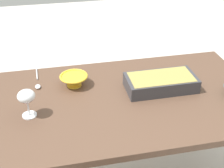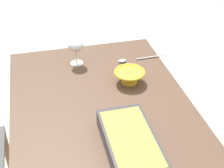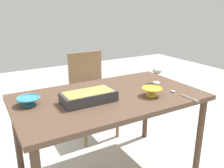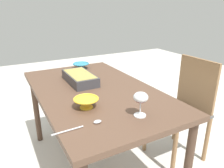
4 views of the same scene
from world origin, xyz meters
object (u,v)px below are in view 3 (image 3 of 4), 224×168
at_px(dining_table, 109,104).
at_px(serving_spoon, 179,93).
at_px(chair, 90,90).
at_px(casserole_dish, 89,96).
at_px(small_bowl, 152,91).
at_px(wine_glass, 157,71).
at_px(mixing_bowl, 28,100).

relative_size(dining_table, serving_spoon, 5.18).
relative_size(dining_table, chair, 1.56).
xyz_separation_m(casserole_dish, small_bowl, (0.46, -0.13, -0.00)).
height_order(chair, wine_glass, chair).
distance_m(dining_table, serving_spoon, 0.54).
bearing_deg(dining_table, chair, 75.77).
distance_m(chair, casserole_dish, 0.94).
distance_m(chair, mixing_bowl, 1.05).
distance_m(wine_glass, small_bowl, 0.34).
height_order(mixing_bowl, small_bowl, small_bowl).
xyz_separation_m(dining_table, small_bowl, (0.27, -0.17, 0.11)).
bearing_deg(wine_glass, mixing_bowl, 177.19).
bearing_deg(wine_glass, casserole_dish, -171.91).
bearing_deg(chair, mixing_bowl, -138.87).
distance_m(dining_table, wine_glass, 0.54).
xyz_separation_m(chair, mixing_bowl, (-0.76, -0.66, 0.27)).
bearing_deg(casserole_dish, wine_glass, 8.09).
bearing_deg(chair, casserole_dish, -115.23).
relative_size(dining_table, small_bowl, 9.04).
distance_m(mixing_bowl, serving_spoon, 1.09).
distance_m(mixing_bowl, small_bowl, 0.88).
bearing_deg(chair, serving_spoon, -75.15).
bearing_deg(small_bowl, wine_glass, 43.58).
bearing_deg(wine_glass, chair, 113.50).
relative_size(mixing_bowl, small_bowl, 1.03).
bearing_deg(small_bowl, serving_spoon, -21.15).
relative_size(dining_table, wine_glass, 9.69).
bearing_deg(casserole_dish, chair, 64.77).
xyz_separation_m(mixing_bowl, small_bowl, (0.83, -0.28, 0.00)).
distance_m(dining_table, mixing_bowl, 0.59).
distance_m(casserole_dish, serving_spoon, 0.69).
height_order(wine_glass, serving_spoon, wine_glass).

